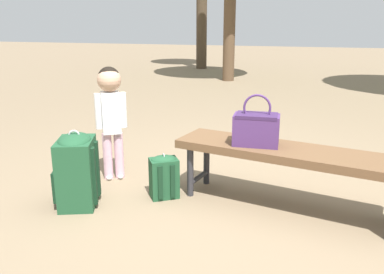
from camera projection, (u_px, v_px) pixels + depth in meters
The scene contains 6 objects.
ground_plane at pixel (223, 208), 2.93m from camera, with size 40.00×40.00×0.00m, color #7F6B51.
park_bench at pixel (287, 156), 2.83m from camera, with size 1.65×0.70×0.45m.
handbag at pixel (256, 128), 2.86m from camera, with size 0.33×0.20×0.37m.
child_standing at pixel (111, 106), 3.32m from camera, with size 0.23×0.19×0.95m.
backpack_large at pixel (77, 168), 2.91m from camera, with size 0.37×0.40×0.57m.
backpack_small at pixel (164, 175), 3.07m from camera, with size 0.26×0.24×0.35m.
Camera 1 is at (-0.57, 2.63, 1.30)m, focal length 37.82 mm.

